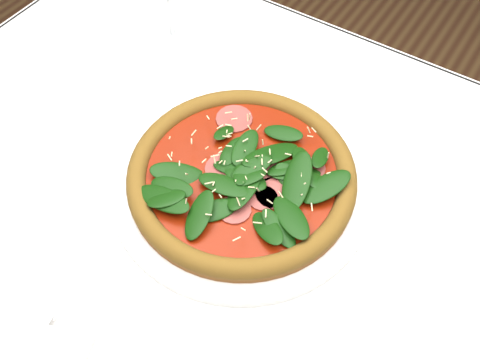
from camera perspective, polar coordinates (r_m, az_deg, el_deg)
The scene contains 6 objects.
ground at distance 1.45m, azimuth 0.92°, elevation -18.55°, with size 6.00×6.00×0.00m, color brown.
dining_table at distance 0.86m, azimuth 1.48°, elevation -5.30°, with size 1.21×0.81×0.75m.
plate at distance 0.77m, azimuth 0.18°, elevation -0.18°, with size 0.38×0.38×0.02m.
pizza at distance 0.76m, azimuth 0.18°, elevation 0.78°, with size 0.43×0.43×0.04m.
napkin at distance 0.71m, azimuth -21.61°, elevation -16.53°, with size 0.14×0.07×0.01m, color silver.
fork at distance 0.71m, azimuth -20.66°, elevation -14.74°, with size 0.04×0.13×0.00m.
Camera 1 is at (0.22, -0.38, 1.38)m, focal length 40.00 mm.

